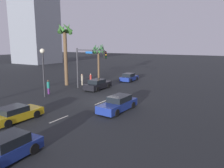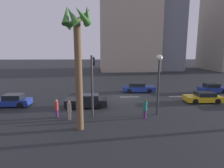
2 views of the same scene
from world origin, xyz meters
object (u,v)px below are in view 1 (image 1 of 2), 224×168
car_1 (6,149)px  car_3 (15,114)px  traffic_signal (87,61)px  streetlamp (43,63)px  pedestrian_0 (48,87)px  pedestrian_1 (82,79)px  car_5 (118,104)px  palm_tree_0 (65,42)px  pedestrian_2 (91,79)px  palm_tree_2 (98,51)px  car_2 (129,77)px  car_4 (98,85)px  building_3 (35,23)px

car_1 → car_3: bearing=51.7°
traffic_signal → streetlamp: (-6.22, 1.54, 0.17)m
pedestrian_0 → pedestrian_1: 6.78m
pedestrian_0 → car_3: bearing=-147.6°
car_3 → traffic_signal: bearing=11.8°
car_5 → palm_tree_0: (6.78, 13.06, 5.80)m
pedestrian_2 → car_3: bearing=-164.0°
car_5 → pedestrian_0: size_ratio=2.66×
car_1 → pedestrian_2: size_ratio=2.37×
streetlamp → pedestrian_1: size_ratio=3.28×
pedestrian_2 → car_1: bearing=-154.3°
car_3 → pedestrian_1: bearing=19.6°
palm_tree_2 → car_5: bearing=-139.4°
car_2 → traffic_signal: 9.80m
car_5 → pedestrian_2: bearing=48.1°
car_2 → car_3: bearing=-177.7°
streetlamp → car_4: bearing=-21.4°
car_1 → car_5: 10.82m
car_3 → streetlamp: size_ratio=0.74×
car_3 → pedestrian_2: bearing=16.0°
palm_tree_0 → building_3: building_3 is taller
car_4 → streetlamp: (-6.99, 2.73, 3.39)m
palm_tree_2 → pedestrian_1: bearing=-164.1°
car_4 → pedestrian_0: bearing=147.4°
car_2 → pedestrian_2: bearing=147.6°
traffic_signal → building_3: (24.35, 40.38, 9.19)m
car_1 → car_5: size_ratio=0.84×
traffic_signal → palm_tree_2: bearing=26.9°
car_3 → pedestrian_1: size_ratio=2.42×
car_1 → palm_tree_0: (17.58, 12.34, 5.83)m
car_1 → palm_tree_2: palm_tree_2 is taller
traffic_signal → pedestrian_0: 6.16m
pedestrian_0 → palm_tree_0: size_ratio=0.19×
car_1 → building_3: bearing=49.4°
car_2 → car_3: car_2 is taller
car_1 → car_2: bearing=12.9°
car_2 → car_5: car_5 is taller
car_1 → traffic_signal: 18.87m
car_4 → streetlamp: streetlamp is taller
palm_tree_0 → car_3: bearing=-151.8°
pedestrian_2 → pedestrian_0: bearing=176.5°
pedestrian_1 → building_3: bearing=59.3°
car_5 → pedestrian_1: pedestrian_1 is taller
pedestrian_0 → pedestrian_2: (8.06, -0.50, -0.05)m
car_1 → pedestrian_0: size_ratio=2.23×
pedestrian_2 → palm_tree_2: (6.06, 2.78, 4.04)m
pedestrian_2 → building_3: size_ratio=0.06×
pedestrian_1 → streetlamp: bearing=-172.6°
building_3 → pedestrian_2: bearing=-121.1°
car_5 → streetlamp: 10.57m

